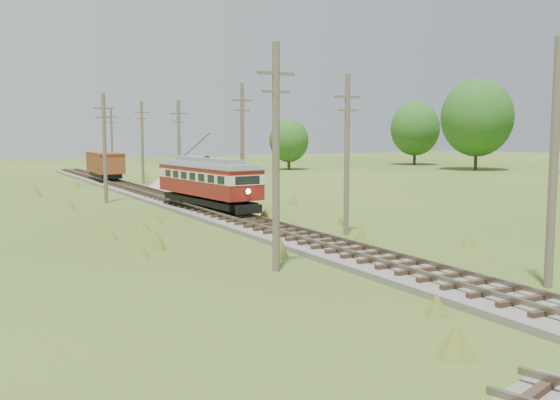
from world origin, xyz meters
TOP-DOWN VIEW (x-y plane):
  - railbed_main at (0.00, 34.00)m, footprint 3.60×96.00m
  - streetcar at (0.00, 29.75)m, footprint 3.49×10.97m
  - gondola at (0.00, 59.91)m, footprint 3.05×8.51m
  - gravel_pile at (2.97, 48.56)m, footprint 3.61×3.83m
  - utility_pole_r_1 at (3.10, 5.00)m, footprint 0.30×0.30m
  - utility_pole_r_2 at (3.30, 18.00)m, footprint 1.60×0.30m
  - utility_pole_r_3 at (3.20, 31.00)m, footprint 1.60×0.30m
  - utility_pole_r_4 at (3.00, 44.00)m, footprint 1.60×0.30m
  - utility_pole_r_5 at (3.40, 57.00)m, footprint 1.60×0.30m
  - utility_pole_r_6 at (3.20, 70.00)m, footprint 1.60×0.30m
  - utility_pole_l_a at (-4.20, 12.00)m, footprint 1.60×0.30m
  - utility_pole_l_b at (-4.50, 40.00)m, footprint 1.60×0.30m
  - tree_right_4 at (54.00, 58.00)m, footprint 10.50×10.50m
  - tree_right_5 at (56.00, 74.00)m, footprint 8.40×8.40m
  - tree_mid_b at (30.00, 72.00)m, footprint 5.88×5.88m

SIDE VIEW (x-z plane):
  - railbed_main at x=0.00m, z-range -0.09..0.48m
  - gravel_pile at x=2.97m, z-range -0.04..1.27m
  - gondola at x=0.00m, z-range 0.67..3.47m
  - streetcar at x=0.00m, z-range -0.10..4.86m
  - utility_pole_r_4 at x=3.00m, z-range 0.12..8.52m
  - tree_mid_b at x=30.00m, z-range 0.54..8.12m
  - utility_pole_r_1 at x=3.10m, z-range 0.00..8.80m
  - utility_pole_r_2 at x=3.30m, z-range 0.12..8.72m
  - utility_pole_l_b at x=-4.50m, z-range 0.12..8.72m
  - utility_pole_r_6 at x=3.20m, z-range 0.12..8.82m
  - utility_pole_r_5 at x=3.40m, z-range 0.13..9.03m
  - utility_pole_r_3 at x=3.20m, z-range 0.13..9.13m
  - utility_pole_l_a at x=-4.20m, z-range 0.13..9.13m
  - tree_right_5 at x=56.00m, z-range 0.78..11.60m
  - tree_right_4 at x=54.00m, z-range 0.98..14.51m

